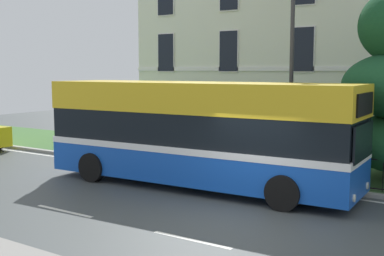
{
  "coord_description": "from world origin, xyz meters",
  "views": [
    {
      "loc": [
        5.74,
        -10.44,
        3.66
      ],
      "look_at": [
        -3.81,
        3.96,
        1.64
      ],
      "focal_mm": 46.29,
      "sensor_mm": 36.0,
      "label": 1
    }
  ],
  "objects_px": {
    "georgian_townhouse": "(336,29)",
    "single_decker_bus": "(197,132)",
    "litter_bin": "(188,150)",
    "street_lamp_post": "(292,63)"
  },
  "relations": [
    {
      "from": "single_decker_bus",
      "to": "street_lamp_post",
      "type": "bearing_deg",
      "value": 51.42
    },
    {
      "from": "single_decker_bus",
      "to": "litter_bin",
      "type": "height_order",
      "value": "single_decker_bus"
    },
    {
      "from": "georgian_townhouse",
      "to": "litter_bin",
      "type": "relative_size",
      "value": 16.72
    },
    {
      "from": "georgian_townhouse",
      "to": "single_decker_bus",
      "type": "relative_size",
      "value": 1.86
    },
    {
      "from": "georgian_townhouse",
      "to": "litter_bin",
      "type": "bearing_deg",
      "value": -102.69
    },
    {
      "from": "single_decker_bus",
      "to": "street_lamp_post",
      "type": "height_order",
      "value": "street_lamp_post"
    },
    {
      "from": "single_decker_bus",
      "to": "litter_bin",
      "type": "distance_m",
      "value": 3.2
    },
    {
      "from": "single_decker_bus",
      "to": "georgian_townhouse",
      "type": "bearing_deg",
      "value": 85.89
    },
    {
      "from": "litter_bin",
      "to": "single_decker_bus",
      "type": "bearing_deg",
      "value": -50.42
    },
    {
      "from": "single_decker_bus",
      "to": "litter_bin",
      "type": "relative_size",
      "value": 9.0
    }
  ]
}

